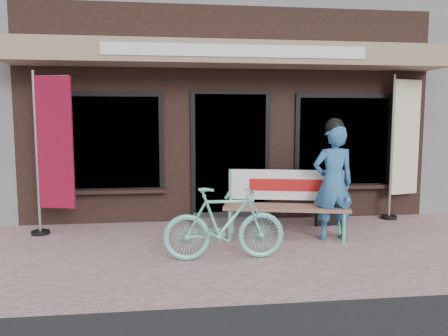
{
  "coord_description": "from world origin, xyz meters",
  "views": [
    {
      "loc": [
        -1.02,
        -5.35,
        1.73
      ],
      "look_at": [
        -0.27,
        0.7,
        1.05
      ],
      "focal_mm": 35.0,
      "sensor_mm": 36.0,
      "label": 1
    }
  ],
  "objects": [
    {
      "name": "ground",
      "position": [
        0.0,
        0.0,
        0.0
      ],
      "size": [
        70.0,
        70.0,
        0.0
      ],
      "primitive_type": "plane",
      "color": "#BF9392",
      "rests_on": "ground"
    },
    {
      "name": "storefront",
      "position": [
        0.0,
        4.96,
        2.99
      ],
      "size": [
        7.0,
        6.77,
        6.0
      ],
      "color": "black",
      "rests_on": "ground"
    },
    {
      "name": "bench",
      "position": [
        0.67,
        0.84,
        0.58
      ],
      "size": [
        1.86,
        0.86,
        0.98
      ],
      "rotation": [
        0.0,
        0.0,
        -0.23
      ],
      "color": "#69CEC0",
      "rests_on": "ground"
    },
    {
      "name": "person",
      "position": [
        1.3,
        0.6,
        0.86
      ],
      "size": [
        0.61,
        0.41,
        1.75
      ],
      "rotation": [
        0.0,
        0.0,
        0.02
      ],
      "color": "#2E689F",
      "rests_on": "ground"
    },
    {
      "name": "bicycle",
      "position": [
        -0.37,
        -0.13,
        0.45
      ],
      "size": [
        1.51,
        0.43,
        0.91
      ],
      "primitive_type": "imported",
      "rotation": [
        0.0,
        0.0,
        1.57
      ],
      "color": "#69CEC0",
      "rests_on": "ground"
    },
    {
      "name": "nobori_red",
      "position": [
        -2.75,
        1.33,
        1.26
      ],
      "size": [
        0.72,
        0.33,
        2.44
      ],
      "rotation": [
        0.0,
        0.0,
        -0.27
      ],
      "color": "gray",
      "rests_on": "ground"
    },
    {
      "name": "nobori_cream",
      "position": [
        3.01,
        1.79,
        1.28
      ],
      "size": [
        0.74,
        0.33,
        2.49
      ],
      "rotation": [
        0.0,
        0.0,
        0.25
      ],
      "color": "gray",
      "rests_on": "ground"
    },
    {
      "name": "menu_stand",
      "position": [
        1.54,
        1.38,
        0.47
      ],
      "size": [
        0.46,
        0.15,
        0.91
      ],
      "rotation": [
        0.0,
        0.0,
        0.11
      ],
      "color": "black",
      "rests_on": "ground"
    }
  ]
}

